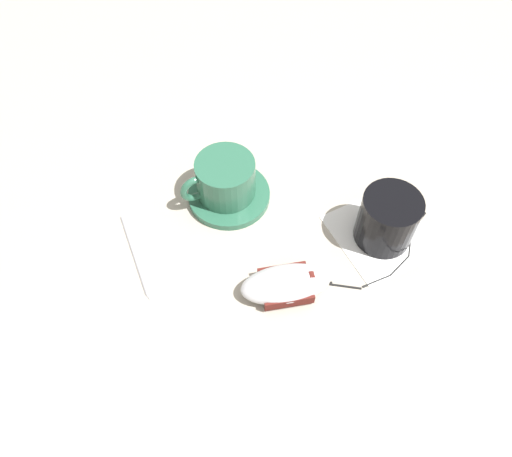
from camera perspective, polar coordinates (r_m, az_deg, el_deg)
ground_plane at (r=0.71m, az=3.43°, el=-1.40°), size 3.00×3.00×0.00m
saucer at (r=0.75m, az=-2.96°, el=3.96°), size 0.12×0.12×0.01m
coffee_cup at (r=0.73m, az=-3.59°, el=5.77°), size 0.09×0.11×0.06m
computer_mouse at (r=0.66m, az=3.42°, el=-6.34°), size 0.12×0.13×0.04m
mouse_cable at (r=0.72m, az=15.18°, el=-3.30°), size 0.06×0.19×0.00m
napkin_under_glass at (r=0.74m, az=14.12°, el=-0.47°), size 0.17×0.17×0.00m
drinking_glass at (r=0.70m, az=14.80°, el=1.04°), size 0.08×0.08×0.08m
pen at (r=0.71m, az=-13.57°, el=-2.99°), size 0.14×0.07×0.01m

